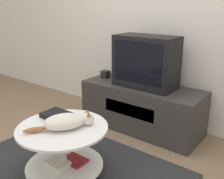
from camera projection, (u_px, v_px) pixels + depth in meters
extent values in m
plane|color=#7F664C|center=(67.00, 174.00, 2.19)|extent=(12.00, 12.00, 0.00)
cube|color=silver|center=(160.00, 9.00, 2.89)|extent=(8.00, 0.05, 2.60)
cube|color=#28282B|center=(67.00, 173.00, 2.19)|extent=(1.81, 1.33, 0.02)
cube|color=#33302D|center=(141.00, 107.00, 2.95)|extent=(1.35, 0.52, 0.50)
cube|color=black|center=(129.00, 110.00, 2.74)|extent=(0.61, 0.01, 0.14)
cube|color=black|center=(146.00, 62.00, 2.77)|extent=(0.66, 0.34, 0.55)
cube|color=black|center=(138.00, 63.00, 2.64)|extent=(0.57, 0.01, 0.43)
cube|color=black|center=(105.00, 74.00, 3.18)|extent=(0.09, 0.09, 0.09)
cylinder|color=#B2B2B7|center=(65.00, 175.00, 2.15)|extent=(0.30, 0.30, 0.01)
cylinder|color=#B7B7BC|center=(64.00, 153.00, 2.08)|extent=(0.04, 0.04, 0.42)
cylinder|color=white|center=(65.00, 165.00, 2.12)|extent=(0.62, 0.62, 0.01)
cylinder|color=white|center=(62.00, 128.00, 2.02)|extent=(0.71, 0.71, 0.02)
cube|color=beige|center=(58.00, 164.00, 2.08)|extent=(0.18, 0.14, 0.04)
cube|color=maroon|center=(75.00, 160.00, 2.15)|extent=(0.20, 0.15, 0.02)
cube|color=black|center=(57.00, 115.00, 2.17)|extent=(0.24, 0.18, 0.04)
ellipsoid|color=silver|center=(64.00, 122.00, 1.97)|extent=(0.33, 0.37, 0.11)
sphere|color=silver|center=(88.00, 119.00, 2.03)|extent=(0.10, 0.10, 0.10)
cone|color=#996038|center=(87.00, 111.00, 2.04)|extent=(0.04, 0.04, 0.04)
cone|color=#996038|center=(89.00, 114.00, 1.99)|extent=(0.04, 0.04, 0.04)
ellipsoid|color=#996038|center=(35.00, 130.00, 1.91)|extent=(0.13, 0.17, 0.04)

